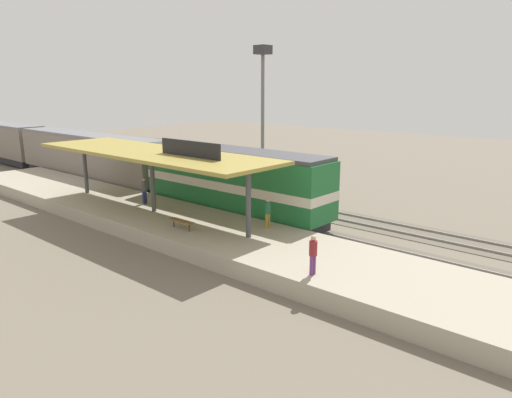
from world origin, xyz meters
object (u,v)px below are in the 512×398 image
object	(u,v)px
light_mast	(263,88)
person_boarding	(144,190)
passenger_carriage_front	(89,157)
platform_bench	(181,221)
locomotive	(233,182)
person_walking	(268,212)
freight_car	(188,164)
person_waiting	(313,253)

from	to	relation	value
light_mast	person_boarding	bearing A→B (deg)	177.52
passenger_carriage_front	light_mast	bearing A→B (deg)	-60.72
platform_bench	locomotive	distance (m)	6.35
person_walking	person_boarding	size ratio (longest dim) A/B	1.00
freight_car	light_mast	distance (m)	9.15
platform_bench	light_mast	xyz separation A→B (m)	(13.80, 5.87, 7.05)
platform_bench	person_waiting	world-z (taller)	person_waiting
locomotive	person_waiting	distance (m)	12.74
person_walking	person_waiting	bearing A→B (deg)	-124.38
passenger_carriage_front	person_walking	bearing A→B (deg)	-96.69
passenger_carriage_front	person_waiting	xyz separation A→B (m)	(-6.59, -28.89, -0.46)
locomotive	passenger_carriage_front	bearing A→B (deg)	90.00
locomotive	person_waiting	xyz separation A→B (m)	(-6.59, -10.89, -0.56)
light_mast	person_walking	distance (m)	15.51
platform_bench	person_boarding	size ratio (longest dim) A/B	0.99
person_walking	freight_car	bearing A→B (deg)	63.98
freight_car	person_boarding	distance (m)	9.85
platform_bench	locomotive	world-z (taller)	locomotive
person_walking	light_mast	bearing A→B (deg)	41.53
platform_bench	person_boarding	distance (m)	6.77
freight_car	light_mast	world-z (taller)	light_mast
platform_bench	person_waiting	size ratio (longest dim) A/B	0.99
person_waiting	freight_car	bearing A→B (deg)	61.55
person_waiting	light_mast	bearing A→B (deg)	46.14
platform_bench	freight_car	size ratio (longest dim) A/B	0.14
platform_bench	person_boarding	xyz separation A→B (m)	(2.22, 6.37, 0.51)
locomotive	person_walking	size ratio (longest dim) A/B	8.44
platform_bench	person_walking	bearing A→B (deg)	-46.48
person_boarding	person_walking	bearing A→B (deg)	-83.85
passenger_carriage_front	person_boarding	size ratio (longest dim) A/B	11.70
light_mast	person_boarding	distance (m)	13.31
person_boarding	platform_bench	bearing A→B (deg)	-109.19
freight_car	light_mast	xyz separation A→B (m)	(3.20, -5.68, 6.43)
passenger_carriage_front	light_mast	distance (m)	17.07
passenger_carriage_front	person_boarding	xyz separation A→B (m)	(-3.78, -13.41, -0.46)
locomotive	person_waiting	world-z (taller)	locomotive
person_waiting	person_boarding	xyz separation A→B (m)	(2.81, 15.48, 0.00)
light_mast	person_waiting	bearing A→B (deg)	-133.86
passenger_carriage_front	freight_car	distance (m)	9.44
freight_car	person_walking	distance (m)	16.69
light_mast	person_walking	size ratio (longest dim) A/B	6.84
passenger_carriage_front	person_boarding	bearing A→B (deg)	-105.75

